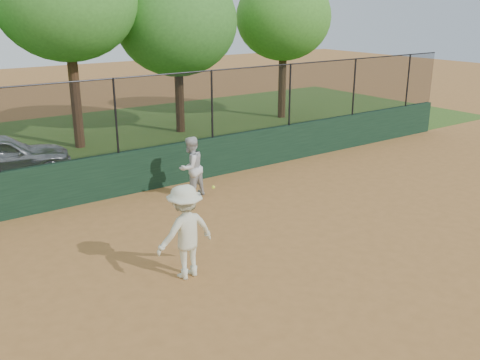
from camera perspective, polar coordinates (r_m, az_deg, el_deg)
ground at (r=10.53m, az=3.47°, el=-10.09°), size 80.00×80.00×0.00m
back_wall at (r=15.07m, az=-10.93°, el=0.96°), size 26.00×0.20×1.20m
grass_strip at (r=20.66m, az=-17.92°, el=3.36°), size 36.00×12.00×0.01m
player_second at (r=14.38m, az=-5.26°, el=1.36°), size 0.97×0.85×1.67m
player_main at (r=10.15m, az=-5.84°, el=-5.50°), size 1.22×0.78×1.86m
fence_assembly at (r=14.67m, az=-11.42°, el=7.05°), size 26.00×0.06×2.00m
tree_3 at (r=21.72m, az=-6.75°, el=16.37°), size 4.83×4.39×6.43m
tree_4 at (r=24.61m, az=4.69°, el=16.87°), size 4.34×3.94×6.33m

